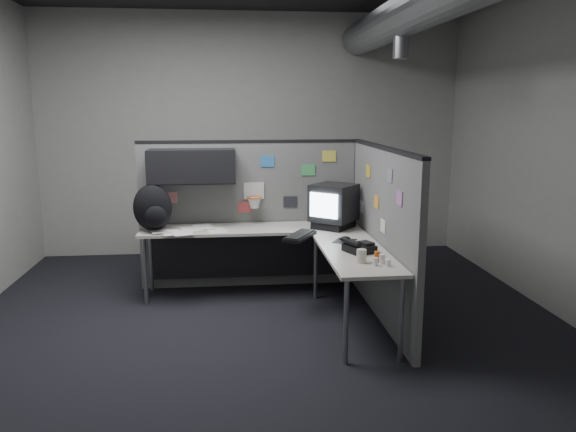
{
  "coord_description": "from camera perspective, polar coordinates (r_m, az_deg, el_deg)",
  "views": [
    {
      "loc": [
        -0.32,
        -4.81,
        1.99
      ],
      "look_at": [
        0.23,
        0.35,
        0.97
      ],
      "focal_mm": 35.0,
      "sensor_mm": 36.0,
      "label": 1
    }
  ],
  "objects": [
    {
      "name": "keyboard",
      "position": [
        5.46,
        1.2,
        -2.02
      ],
      "size": [
        0.39,
        0.51,
        0.04
      ],
      "rotation": [
        0.0,
        0.0,
        0.28
      ],
      "color": "black",
      "rests_on": "desk"
    },
    {
      "name": "desk",
      "position": [
        5.7,
        -1.2,
        -2.88
      ],
      "size": [
        2.31,
        2.11,
        0.73
      ],
      "color": "beige",
      "rests_on": "ground"
    },
    {
      "name": "cup",
      "position": [
        4.63,
        7.47,
        -4.05
      ],
      "size": [
        0.08,
        0.08,
        0.11
      ],
      "primitive_type": "cylinder",
      "rotation": [
        0.0,
        0.0,
        -0.01
      ],
      "color": "beige",
      "rests_on": "desk"
    },
    {
      "name": "bottles",
      "position": [
        4.62,
        9.32,
        -4.38
      ],
      "size": [
        0.14,
        0.18,
        0.09
      ],
      "rotation": [
        0.0,
        0.0,
        -0.06
      ],
      "color": "silver",
      "rests_on": "desk"
    },
    {
      "name": "papers",
      "position": [
        5.84,
        -10.16,
        -1.44
      ],
      "size": [
        0.83,
        0.6,
        0.02
      ],
      "rotation": [
        0.0,
        0.0,
        0.29
      ],
      "color": "white",
      "rests_on": "desk"
    },
    {
      "name": "backpack",
      "position": [
        5.88,
        -13.56,
        0.76
      ],
      "size": [
        0.41,
        0.37,
        0.48
      ],
      "rotation": [
        0.0,
        0.0,
        -0.04
      ],
      "color": "black",
      "rests_on": "desk"
    },
    {
      "name": "mouse",
      "position": [
        5.35,
        5.8,
        -2.39
      ],
      "size": [
        0.27,
        0.28,
        0.05
      ],
      "rotation": [
        0.0,
        0.0,
        0.28
      ],
      "color": "black",
      "rests_on": "desk"
    },
    {
      "name": "monitor",
      "position": [
        5.88,
        4.66,
        1.07
      ],
      "size": [
        0.57,
        0.57,
        0.46
      ],
      "rotation": [
        0.0,
        0.0,
        0.1
      ],
      "color": "black",
      "rests_on": "desk"
    },
    {
      "name": "room",
      "position": [
        4.89,
        4.36,
        12.32
      ],
      "size": [
        5.62,
        5.62,
        3.22
      ],
      "color": "black",
      "rests_on": "ground"
    },
    {
      "name": "phone",
      "position": [
        4.96,
        7.21,
        -3.18
      ],
      "size": [
        0.29,
        0.3,
        0.11
      ],
      "rotation": [
        0.0,
        0.0,
        0.24
      ],
      "color": "black",
      "rests_on": "desk"
    },
    {
      "name": "partition_back",
      "position": [
        6.12,
        -5.37,
        1.72
      ],
      "size": [
        2.44,
        0.42,
        1.63
      ],
      "color": "slate",
      "rests_on": "ground"
    },
    {
      "name": "partition_right",
      "position": [
        5.35,
        9.48,
        -1.69
      ],
      "size": [
        0.07,
        2.23,
        1.63
      ],
      "color": "slate",
      "rests_on": "ground"
    }
  ]
}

